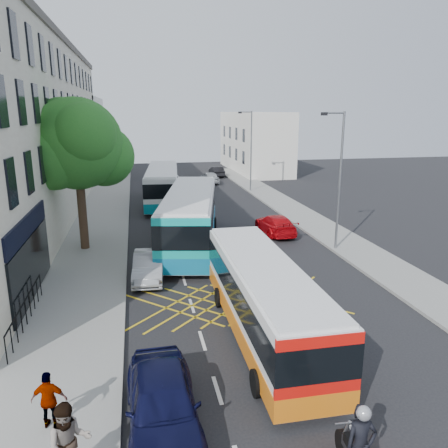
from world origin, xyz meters
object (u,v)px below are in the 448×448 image
lamp_near (339,174)px  parked_car_silver (148,266)px  lamp_far (250,147)px  bus_mid (190,218)px  bus_near (264,298)px  street_tree (77,145)px  distant_car_grey (160,172)px  distant_car_silver (210,177)px  parked_car_blue (163,403)px  distant_car_dark (217,172)px  pedestrian_far (49,400)px  pedestrian_near (69,444)px  red_hatchback (275,224)px  bus_far (162,185)px

lamp_near → parked_car_silver: 12.02m
lamp_far → bus_mid: (-8.34, -17.39, -2.80)m
bus_near → parked_car_silver: bus_near is taller
lamp_near → bus_mid: size_ratio=0.64×
bus_mid → parked_car_silver: size_ratio=3.08×
street_tree → distant_car_grey: (6.19, 29.09, -5.59)m
parked_car_silver → distant_car_silver: size_ratio=1.03×
bus_near → parked_car_blue: bus_near is taller
distant_car_dark → pedestrian_far: bearing=71.6°
distant_car_silver → distant_car_dark: (1.75, 5.04, -0.04)m
bus_mid → parked_car_blue: bus_mid is taller
street_tree → pedestrian_near: size_ratio=4.44×
distant_car_silver → bus_mid: bearing=73.0°
lamp_near → lamp_far: (0.00, 20.00, 0.00)m
red_hatchback → pedestrian_far: (-11.66, -17.07, 0.28)m
street_tree → distant_car_silver: street_tree is taller
street_tree → red_hatchback: 13.68m
street_tree → red_hatchback: size_ratio=1.94×
lamp_near → parked_car_silver: (-11.10, -2.43, -3.94)m
lamp_near → red_hatchback: (-2.31, 4.25, -3.96)m
distant_car_grey → pedestrian_far: bearing=-93.1°
bus_far → street_tree: bearing=-108.2°
lamp_far → distant_car_silver: bearing=116.4°
lamp_far → pedestrian_near: bearing=-110.8°
parked_car_blue → red_hatchback: (8.79, 17.58, -0.13)m
bus_far → pedestrian_far: (-4.77, -28.58, -0.78)m
lamp_near → distant_car_silver: size_ratio=2.01×
street_tree → lamp_far: (14.71, 17.03, -1.68)m
lamp_near → parked_car_blue: bearing=-129.8°
street_tree → parked_car_silver: (3.61, -5.40, -5.62)m
bus_mid → distant_car_silver: bearing=88.8°
street_tree → pedestrian_near: street_tree is taller
street_tree → bus_near: street_tree is taller
distant_car_dark → bus_near: bearing=79.5°
parked_car_blue → red_hatchback: bearing=62.5°
parked_car_blue → distant_car_silver: size_ratio=1.16×
parked_car_silver → lamp_near: bearing=16.7°
pedestrian_far → bus_near: bearing=-143.3°
parked_car_silver → distant_car_grey: bearing=90.0°
pedestrian_near → lamp_far: bearing=56.3°
distant_car_dark → red_hatchback: bearing=85.6°
lamp_far → pedestrian_far: bearing=-113.0°
bus_mid → parked_car_blue: (-2.76, -15.94, -1.03)m
red_hatchback → distant_car_silver: distant_car_silver is taller
distant_car_dark → pedestrian_near: bearing=73.2°
lamp_near → distant_car_silver: bearing=96.8°
distant_car_grey → distant_car_dark: distant_car_grey is taller
distant_car_silver → pedestrian_near: 42.32m
lamp_far → bus_far: size_ratio=0.68×
bus_far → parked_car_blue: size_ratio=2.54×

